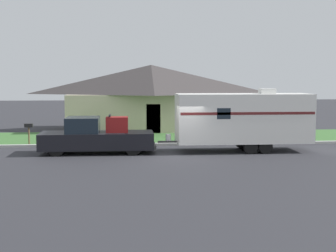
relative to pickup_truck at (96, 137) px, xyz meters
The scene contains 7 objects.
ground_plane 4.54m from the pickup_truck, 16.34° to the right, with size 120.00×120.00×0.00m, color #2D2D33.
curb_strip 5.02m from the pickup_truck, 30.24° to the left, with size 80.00×0.30×0.14m.
lawn_strip 7.54m from the pickup_truck, 55.14° to the left, with size 80.00×7.00×0.03m.
house_across_street 12.03m from the pickup_truck, 72.95° to the left, with size 13.34×6.58×4.93m.
pickup_truck is the anchor object (origin of this frame).
travel_trailer 7.92m from the pickup_truck, ahead, with size 8.18×2.26×3.38m.
mailbox 5.17m from the pickup_truck, 142.38° to the left, with size 0.48×0.20×1.29m.
Camera 1 is at (-2.60, -23.30, 3.94)m, focal length 50.00 mm.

